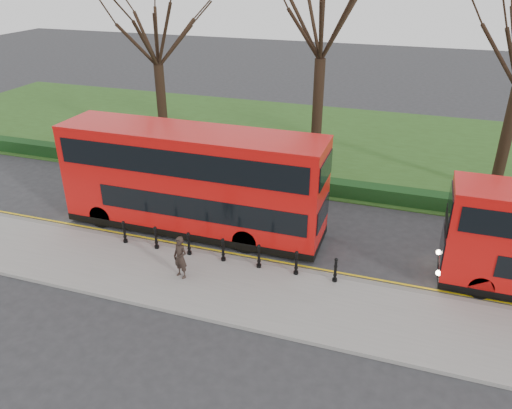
% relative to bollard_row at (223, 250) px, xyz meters
% --- Properties ---
extents(ground, '(120.00, 120.00, 0.00)m').
position_rel_bollard_row_xyz_m(ground, '(-0.67, 1.35, -0.65)').
color(ground, '#28282B').
rests_on(ground, ground).
extents(pavement, '(60.00, 4.00, 0.15)m').
position_rel_bollard_row_xyz_m(pavement, '(-0.67, -1.65, -0.58)').
color(pavement, gray).
rests_on(pavement, ground).
extents(kerb, '(60.00, 0.25, 0.16)m').
position_rel_bollard_row_xyz_m(kerb, '(-0.67, 0.35, -0.58)').
color(kerb, slate).
rests_on(kerb, ground).
extents(grass_verge, '(60.00, 18.00, 0.06)m').
position_rel_bollard_row_xyz_m(grass_verge, '(-0.67, 16.35, -0.62)').
color(grass_verge, '#2A4B19').
rests_on(grass_verge, ground).
extents(hedge, '(60.00, 0.90, 0.80)m').
position_rel_bollard_row_xyz_m(hedge, '(-0.67, 8.15, -0.25)').
color(hedge, black).
rests_on(hedge, ground).
extents(yellow_line_outer, '(60.00, 0.10, 0.01)m').
position_rel_bollard_row_xyz_m(yellow_line_outer, '(-0.67, 0.65, -0.64)').
color(yellow_line_outer, yellow).
rests_on(yellow_line_outer, ground).
extents(yellow_line_inner, '(60.00, 0.10, 0.01)m').
position_rel_bollard_row_xyz_m(yellow_line_inner, '(-0.67, 0.85, -0.64)').
color(yellow_line_inner, yellow).
rests_on(yellow_line_inner, ground).
extents(tree_left, '(6.50, 6.50, 10.16)m').
position_rel_bollard_row_xyz_m(tree_left, '(-8.67, 11.35, 6.73)').
color(tree_left, black).
rests_on(tree_left, ground).
extents(tree_mid, '(7.58, 7.58, 11.84)m').
position_rel_bollard_row_xyz_m(tree_mid, '(1.33, 11.35, 7.96)').
color(tree_mid, black).
rests_on(tree_mid, ground).
extents(bollard_row, '(9.46, 0.15, 1.00)m').
position_rel_bollard_row_xyz_m(bollard_row, '(0.00, 0.00, 0.00)').
color(bollard_row, black).
rests_on(bollard_row, pavement).
extents(bus_lead, '(12.02, 2.76, 4.79)m').
position_rel_bollard_row_xyz_m(bus_lead, '(-2.40, 2.36, 1.76)').
color(bus_lead, red).
rests_on(bus_lead, ground).
extents(pedestrian, '(0.75, 0.61, 1.76)m').
position_rel_bollard_row_xyz_m(pedestrian, '(-1.13, -1.60, 0.38)').
color(pedestrian, black).
rests_on(pedestrian, pavement).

